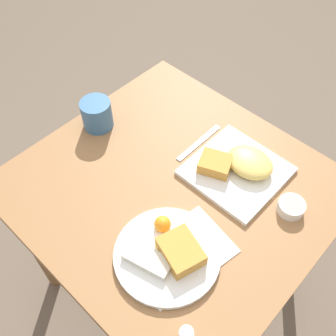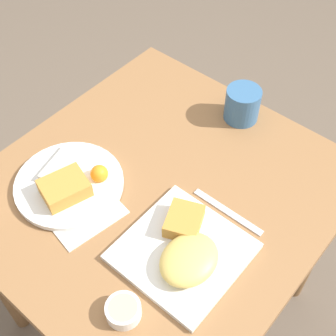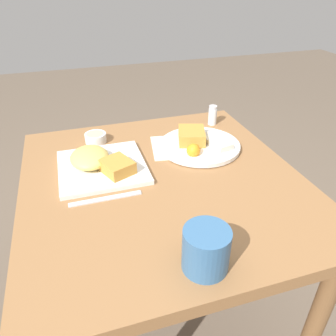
# 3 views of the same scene
# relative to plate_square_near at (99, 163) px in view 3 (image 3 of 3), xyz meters

# --- Properties ---
(ground_plane) EXTENTS (8.00, 8.00, 0.00)m
(ground_plane) POSITION_rel_plate_square_near_xyz_m (0.10, 0.17, -0.72)
(ground_plane) COLOR brown
(dining_table) EXTENTS (0.84, 0.79, 0.70)m
(dining_table) POSITION_rel_plate_square_near_xyz_m (0.10, 0.17, -0.12)
(dining_table) COLOR olive
(dining_table) RESTS_ON ground_plane
(menu_card) EXTENTS (0.21, 0.28, 0.00)m
(menu_card) POSITION_rel_plate_square_near_xyz_m (-0.06, 0.31, -0.02)
(menu_card) COLOR silver
(menu_card) RESTS_ON dining_table
(plate_square_near) EXTENTS (0.26, 0.26, 0.06)m
(plate_square_near) POSITION_rel_plate_square_near_xyz_m (0.00, 0.00, 0.00)
(plate_square_near) COLOR white
(plate_square_near) RESTS_ON dining_table
(plate_oval_far) EXTENTS (0.27, 0.27, 0.05)m
(plate_oval_far) POSITION_rel_plate_square_near_xyz_m (-0.04, 0.34, -0.00)
(plate_oval_far) COLOR white
(plate_oval_far) RESTS_ON menu_card
(sauce_ramekin) EXTENTS (0.07, 0.07, 0.03)m
(sauce_ramekin) POSITION_rel_plate_square_near_xyz_m (-0.18, 0.01, -0.00)
(sauce_ramekin) COLOR white
(sauce_ramekin) RESTS_ON dining_table
(salt_shaker) EXTENTS (0.03, 0.03, 0.07)m
(salt_shaker) POSITION_rel_plate_square_near_xyz_m (-0.20, 0.46, 0.01)
(salt_shaker) COLOR white
(salt_shaker) RESTS_ON dining_table
(butter_knife) EXTENTS (0.02, 0.19, 0.00)m
(butter_knife) POSITION_rel_plate_square_near_xyz_m (0.15, -0.01, -0.02)
(butter_knife) COLOR silver
(butter_knife) RESTS_ON dining_table
(coffee_mug) EXTENTS (0.10, 0.10, 0.10)m
(coffee_mug) POSITION_rel_plate_square_near_xyz_m (0.44, 0.16, 0.03)
(coffee_mug) COLOR #386693
(coffee_mug) RESTS_ON dining_table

